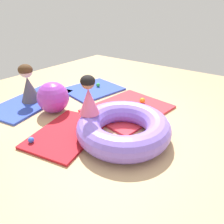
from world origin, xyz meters
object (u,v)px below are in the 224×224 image
at_px(play_ball_blue, 31,140).
at_px(inflatable_cushion, 123,128).
at_px(play_ball_teal, 39,92).
at_px(exercise_ball_large, 53,97).
at_px(adult_seated, 28,84).
at_px(play_ball_orange, 142,100).
at_px(child_in_pink, 89,96).
at_px(play_ball_pink, 45,90).
at_px(play_ball_green, 98,85).

bearing_deg(play_ball_blue, inflatable_cushion, -45.42).
relative_size(play_ball_teal, exercise_ball_large, 0.12).
relative_size(adult_seated, play_ball_orange, 6.76).
bearing_deg(child_in_pink, play_ball_pink, 31.14).
height_order(child_in_pink, play_ball_teal, child_in_pink).
bearing_deg(play_ball_green, play_ball_orange, -97.46).
relative_size(child_in_pink, play_ball_teal, 8.22).
bearing_deg(inflatable_cushion, exercise_ball_large, 92.46).
relative_size(adult_seated, play_ball_blue, 8.88).
distance_m(adult_seated, exercise_ball_large, 0.69).
xyz_separation_m(play_ball_blue, play_ball_teal, (1.09, 1.40, -0.01)).
xyz_separation_m(adult_seated, play_ball_green, (1.37, -0.55, -0.30)).
bearing_deg(child_in_pink, adult_seated, 43.78).
height_order(child_in_pink, adult_seated, child_in_pink).
relative_size(play_ball_orange, play_ball_pink, 1.41).
distance_m(play_ball_orange, play_ball_blue, 2.09).
bearing_deg(exercise_ball_large, play_ball_green, 5.56).
distance_m(play_ball_blue, exercise_ball_large, 1.00).
height_order(child_in_pink, play_ball_pink, child_in_pink).
xyz_separation_m(inflatable_cushion, play_ball_teal, (0.21, 2.30, -0.10)).
relative_size(child_in_pink, play_ball_blue, 6.86).
xyz_separation_m(adult_seated, exercise_ball_large, (0.02, -0.68, -0.11)).
bearing_deg(adult_seated, play_ball_blue, 154.47).
xyz_separation_m(inflatable_cushion, play_ball_orange, (1.12, 0.32, -0.08)).
bearing_deg(exercise_ball_large, play_ball_teal, 72.65).
bearing_deg(exercise_ball_large, play_ball_pink, 64.22).
height_order(play_ball_teal, play_ball_pink, play_ball_pink).
height_order(play_ball_orange, exercise_ball_large, exercise_ball_large).
relative_size(inflatable_cushion, adult_seated, 1.85).
relative_size(child_in_pink, adult_seated, 0.77).
distance_m(child_in_pink, play_ball_blue, 0.98).
height_order(adult_seated, play_ball_pink, adult_seated).
distance_m(play_ball_orange, play_ball_teal, 2.18).
bearing_deg(play_ball_green, play_ball_pink, 143.18).
bearing_deg(play_ball_pink, play_ball_teal, 168.50).
bearing_deg(play_ball_blue, exercise_ball_large, 33.01).
distance_m(adult_seated, play_ball_teal, 0.46).
distance_m(adult_seated, play_ball_blue, 1.49).
height_order(adult_seated, exercise_ball_large, adult_seated).
distance_m(play_ball_green, exercise_ball_large, 1.36).
height_order(adult_seated, play_ball_teal, adult_seated).
bearing_deg(play_ball_pink, inflatable_cushion, -98.55).
distance_m(inflatable_cushion, play_ball_orange, 1.17).
xyz_separation_m(child_in_pink, exercise_ball_large, (0.13, 0.99, -0.33)).
xyz_separation_m(play_ball_orange, play_ball_pink, (-0.78, 1.95, -0.02)).
bearing_deg(adult_seated, child_in_pink, -175.94).
bearing_deg(inflatable_cushion, child_in_pink, 113.33).
bearing_deg(play_ball_pink, play_ball_orange, -68.27).
xyz_separation_m(adult_seated, play_ball_teal, (0.29, 0.18, -0.31)).
distance_m(child_in_pink, adult_seated, 1.69).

